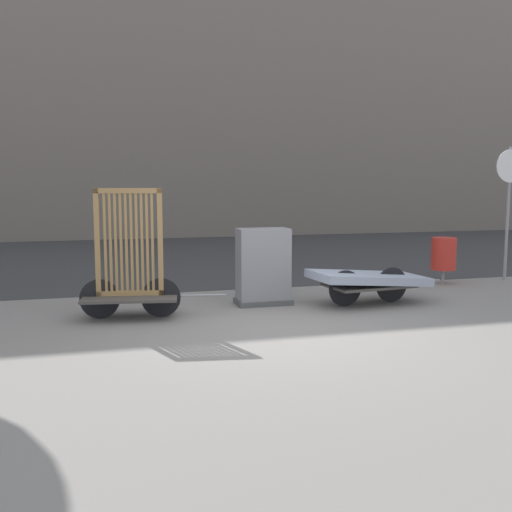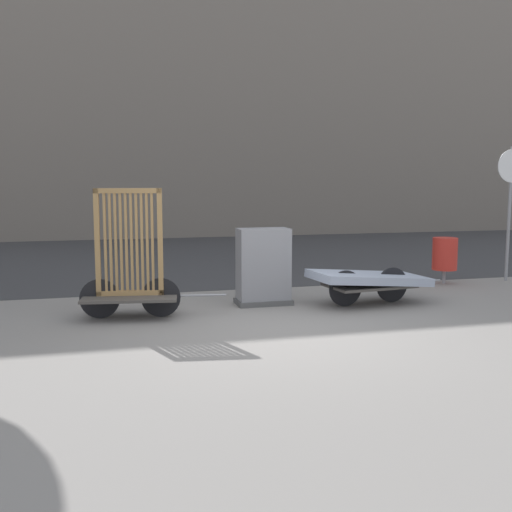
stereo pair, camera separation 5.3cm
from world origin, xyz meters
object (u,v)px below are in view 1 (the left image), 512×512
trash_bin (444,254)px  bike_cart_with_bedframe (130,273)px  bike_cart_with_mattress (369,280)px  utility_cabinet (263,269)px  sign_post (509,192)px

trash_bin → bike_cart_with_bedframe: bearing=-166.6°
bike_cart_with_bedframe → bike_cart_with_mattress: (3.67, 0.00, -0.25)m
bike_cart_with_mattress → trash_bin: trash_bin is taller
bike_cart_with_bedframe → trash_bin: bike_cart_with_bedframe is taller
utility_cabinet → trash_bin: 3.93m
bike_cart_with_bedframe → bike_cart_with_mattress: size_ratio=0.88×
utility_cabinet → trash_bin: bearing=14.4°
bike_cart_with_mattress → sign_post: sign_post is taller
utility_cabinet → trash_bin: size_ratio=1.38×
trash_bin → sign_post: 1.78m
utility_cabinet → sign_post: size_ratio=0.46×
utility_cabinet → bike_cart_with_mattress: bearing=-14.6°
bike_cart_with_mattress → sign_post: (3.56, 1.39, 1.32)m
bike_cart_with_mattress → utility_cabinet: size_ratio=1.94×
trash_bin → sign_post: (1.36, -0.01, 1.15)m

